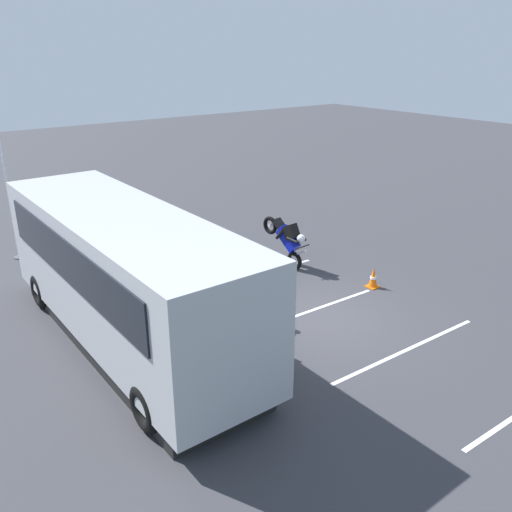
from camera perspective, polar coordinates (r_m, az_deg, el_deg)
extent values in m
plane|color=#38383D|center=(14.23, 6.83, -6.69)|extent=(80.00, 80.00, 0.00)
cube|color=#B7BABF|center=(12.68, -13.82, -1.58)|extent=(9.06, 2.55, 2.80)
cube|color=black|center=(16.51, -20.40, 5.12)|extent=(0.07, 2.10, 1.23)
cube|color=black|center=(12.98, -8.94, 2.00)|extent=(7.60, 0.09, 1.01)
cube|color=black|center=(12.08, -19.53, -0.52)|extent=(7.60, 0.09, 1.01)
cube|color=orange|center=(13.39, -8.69, -2.53)|extent=(7.96, 0.08, 0.28)
cube|color=black|center=(13.38, -13.21, -8.00)|extent=(8.34, 2.35, 0.45)
torus|color=black|center=(16.30, -14.37, -1.53)|extent=(1.00, 0.33, 1.00)
torus|color=black|center=(15.67, -21.93, -3.42)|extent=(1.00, 0.33, 1.00)
torus|color=black|center=(11.32, -1.10, -11.61)|extent=(1.00, 0.33, 1.00)
torus|color=black|center=(10.40, -11.59, -15.50)|extent=(1.00, 0.33, 1.00)
cylinder|color=#473823|center=(14.05, -1.72, -4.89)|extent=(0.15, 0.15, 0.73)
cube|color=black|center=(14.24, -1.55, -6.28)|extent=(0.17, 0.28, 0.10)
cylinder|color=#473823|center=(13.92, -1.51, -5.16)|extent=(0.15, 0.15, 0.73)
cube|color=black|center=(14.11, -1.34, -6.57)|extent=(0.17, 0.28, 0.10)
cube|color=#3F594C|center=(13.70, -1.64, -2.53)|extent=(0.44, 0.38, 0.61)
cylinder|color=#3F594C|center=(13.90, -1.96, -2.10)|extent=(0.11, 0.11, 0.57)
sphere|color=tan|center=(14.02, -1.95, -3.18)|extent=(0.11, 0.11, 0.09)
cylinder|color=#3F594C|center=(13.49, -1.31, -2.86)|extent=(0.11, 0.11, 0.57)
sphere|color=tan|center=(13.61, -1.30, -3.97)|extent=(0.11, 0.11, 0.09)
sphere|color=tan|center=(13.53, -1.66, -0.86)|extent=(0.27, 0.27, 0.22)
cylinder|color=black|center=(14.70, -4.93, -3.63)|extent=(0.14, 0.14, 0.76)
cube|color=black|center=(14.90, -4.77, -5.03)|extent=(0.15, 0.28, 0.10)
cylinder|color=black|center=(14.59, -4.49, -3.81)|extent=(0.14, 0.14, 0.76)
cube|color=black|center=(14.80, -4.33, -5.21)|extent=(0.15, 0.28, 0.10)
cube|color=#D8F233|center=(14.36, -4.79, -1.20)|extent=(0.43, 0.35, 0.63)
cube|color=silver|center=(14.36, -4.79, -1.20)|extent=(0.44, 0.37, 0.06)
cylinder|color=#D8F233|center=(14.52, -5.46, -0.90)|extent=(0.11, 0.11, 0.60)
sphere|color=tan|center=(14.64, -5.42, -1.99)|extent=(0.11, 0.11, 0.09)
cylinder|color=#D8F233|center=(14.20, -4.12, -1.39)|extent=(0.11, 0.11, 0.60)
sphere|color=tan|center=(14.32, -4.09, -2.50)|extent=(0.11, 0.11, 0.09)
sphere|color=tan|center=(14.20, -4.85, 0.49)|extent=(0.27, 0.27, 0.23)
cylinder|color=black|center=(15.55, -7.01, -2.30)|extent=(0.15, 0.15, 0.74)
cube|color=black|center=(15.75, -6.85, -3.60)|extent=(0.17, 0.28, 0.10)
cylinder|color=black|center=(15.45, -6.59, -2.45)|extent=(0.15, 0.15, 0.74)
cube|color=black|center=(15.64, -6.43, -3.75)|extent=(0.17, 0.28, 0.10)
cube|color=navy|center=(15.24, -6.91, -0.04)|extent=(0.44, 0.37, 0.62)
cylinder|color=navy|center=(15.40, -7.56, 0.22)|extent=(0.11, 0.11, 0.59)
sphere|color=tan|center=(15.50, -7.50, -0.79)|extent=(0.11, 0.11, 0.09)
cylinder|color=navy|center=(15.08, -6.26, -0.19)|extent=(0.11, 0.11, 0.59)
sphere|color=tan|center=(15.19, -6.22, -1.22)|extent=(0.11, 0.11, 0.09)
sphere|color=tan|center=(15.09, -6.99, 1.52)|extent=(0.27, 0.27, 0.22)
torus|color=black|center=(13.25, -3.40, -7.36)|extent=(0.61, 0.27, 0.60)
cylinder|color=silver|center=(13.25, -3.40, -7.36)|extent=(0.14, 0.13, 0.12)
torus|color=black|center=(12.43, 1.58, -9.42)|extent=(0.61, 0.27, 0.60)
cylinder|color=silver|center=(12.43, 1.58, -9.42)|extent=(0.14, 0.14, 0.12)
cylinder|color=silver|center=(13.05, -3.27, -6.08)|extent=(0.32, 0.13, 0.67)
cube|color=#0C19B2|center=(12.71, -1.25, -6.97)|extent=(0.88, 0.47, 0.36)
cube|color=black|center=(12.41, 0.43, -7.44)|extent=(0.56, 0.34, 0.20)
cylinder|color=silver|center=(12.51, -0.40, -8.56)|extent=(0.46, 0.18, 0.08)
cylinder|color=black|center=(12.89, -3.13, -4.97)|extent=(0.17, 0.57, 0.04)
torus|color=black|center=(14.98, -8.47, -3.99)|extent=(0.60, 0.14, 0.60)
cylinder|color=silver|center=(14.98, -8.47, -3.99)|extent=(0.12, 0.10, 0.12)
torus|color=black|center=(13.83, -5.67, -6.12)|extent=(0.60, 0.14, 0.60)
cylinder|color=silver|center=(13.83, -5.67, -6.12)|extent=(0.12, 0.12, 0.12)
cylinder|color=silver|center=(14.80, -8.45, -2.83)|extent=(0.32, 0.06, 0.67)
cube|color=#198C33|center=(14.32, -7.33, -3.72)|extent=(0.85, 0.30, 0.36)
cube|color=black|center=(13.91, -6.39, -4.22)|extent=(0.53, 0.23, 0.20)
cylinder|color=silver|center=(14.06, -7.08, -5.15)|extent=(0.45, 0.09, 0.08)
cylinder|color=black|center=(14.64, -8.43, -1.83)|extent=(0.05, 0.58, 0.04)
torus|color=black|center=(17.09, 4.11, -0.51)|extent=(0.61, 0.19, 0.60)
cylinder|color=silver|center=(17.09, 4.11, -0.51)|extent=(0.13, 0.11, 0.12)
torus|color=black|center=(17.52, 1.52, 3.28)|extent=(0.85, 0.21, 0.84)
cylinder|color=silver|center=(17.52, 1.52, 3.28)|extent=(0.13, 0.13, 0.12)
cylinder|color=silver|center=(16.86, 4.58, 0.27)|extent=(0.64, 0.12, 0.39)
cube|color=#0C19B2|center=(17.04, 3.44, 1.84)|extent=(0.90, 0.36, 0.81)
cube|color=black|center=(17.16, 2.66, 3.20)|extent=(0.55, 0.27, 0.48)
cylinder|color=silver|center=(17.39, 2.80, 2.49)|extent=(0.41, 0.12, 0.35)
cylinder|color=black|center=(16.67, 4.99, 0.98)|extent=(0.09, 0.58, 0.04)
cube|color=black|center=(16.87, 3.77, 2.60)|extent=(0.55, 0.39, 0.55)
sphere|color=white|center=(16.63, 4.82, 1.87)|extent=(0.28, 0.28, 0.26)
cylinder|color=black|center=(16.66, 3.88, 1.69)|extent=(0.46, 0.13, 0.12)
cylinder|color=black|center=(17.02, 2.52, 2.30)|extent=(0.34, 0.13, 0.37)
cylinder|color=black|center=(16.91, 4.73, 1.97)|extent=(0.46, 0.13, 0.12)
cylinder|color=black|center=(17.26, 3.37, 2.57)|extent=(0.34, 0.13, 0.37)
cylinder|color=silver|center=(18.96, -25.27, 8.78)|extent=(0.08, 0.08, 6.34)
cylinder|color=#4C4C4C|center=(19.78, -23.85, -0.12)|extent=(0.36, 0.36, 0.04)
cube|color=orange|center=(16.30, 12.29, -3.19)|extent=(0.34, 0.34, 0.03)
cone|color=orange|center=(16.18, 12.38, -2.17)|extent=(0.26, 0.26, 0.60)
cylinder|color=white|center=(16.19, 12.37, -2.27)|extent=(0.19, 0.19, 0.07)
cube|color=white|center=(13.30, 15.79, -9.56)|extent=(0.22, 4.86, 0.01)
cube|color=white|center=(14.91, 7.24, -5.31)|extent=(0.19, 3.53, 0.01)
cube|color=white|center=(16.85, 0.59, -1.88)|extent=(0.20, 3.90, 0.01)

